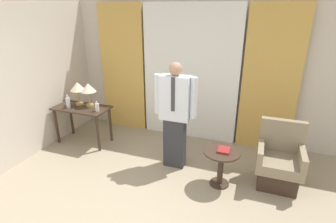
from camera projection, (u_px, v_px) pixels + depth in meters
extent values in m
cube|color=beige|center=(192.00, 70.00, 5.09)|extent=(10.00, 0.06, 2.70)
cube|color=white|center=(190.00, 75.00, 5.00)|extent=(1.86, 0.06, 2.58)
cube|color=gold|center=(123.00, 69.00, 5.46)|extent=(0.96, 0.06, 2.58)
cube|color=gold|center=(270.00, 81.00, 4.54)|extent=(0.96, 0.06, 2.58)
cube|color=#38281E|center=(82.00, 108.00, 4.95)|extent=(1.05, 0.54, 0.03)
cylinder|color=#38281E|center=(57.00, 126.00, 5.05)|extent=(0.05, 0.05, 0.70)
cylinder|color=#38281E|center=(98.00, 134.00, 4.75)|extent=(0.05, 0.05, 0.70)
cylinder|color=#38281E|center=(71.00, 118.00, 5.42)|extent=(0.05, 0.05, 0.70)
cylinder|color=#38281E|center=(110.00, 125.00, 5.12)|extent=(0.05, 0.05, 0.70)
cylinder|color=tan|center=(80.00, 104.00, 5.07)|extent=(0.14, 0.14, 0.04)
cylinder|color=tan|center=(79.00, 97.00, 5.02)|extent=(0.02, 0.02, 0.25)
cone|color=beige|center=(77.00, 86.00, 4.95)|extent=(0.28, 0.28, 0.16)
cylinder|color=tan|center=(90.00, 105.00, 5.00)|extent=(0.14, 0.14, 0.04)
cylinder|color=tan|center=(89.00, 98.00, 4.94)|extent=(0.02, 0.02, 0.25)
cone|color=beige|center=(88.00, 88.00, 4.87)|extent=(0.28, 0.28, 0.16)
cylinder|color=silver|center=(68.00, 103.00, 4.88)|extent=(0.08, 0.08, 0.20)
cylinder|color=silver|center=(67.00, 96.00, 4.83)|extent=(0.03, 0.03, 0.06)
cylinder|color=silver|center=(97.00, 107.00, 4.74)|extent=(0.07, 0.07, 0.14)
cylinder|color=silver|center=(96.00, 102.00, 4.70)|extent=(0.03, 0.03, 0.04)
cube|color=#2D2D33|center=(175.00, 143.00, 4.28)|extent=(0.34, 0.18, 0.84)
cube|color=silver|center=(175.00, 98.00, 4.00)|extent=(0.47, 0.21, 0.70)
cube|color=#333338|center=(173.00, 95.00, 3.87)|extent=(0.06, 0.01, 0.52)
cylinder|color=silver|center=(158.00, 94.00, 4.08)|extent=(0.10, 0.10, 0.63)
cylinder|color=silver|center=(194.00, 98.00, 3.90)|extent=(0.10, 0.10, 0.63)
sphere|color=tan|center=(176.00, 69.00, 3.84)|extent=(0.20, 0.20, 0.20)
cube|color=#38281E|center=(277.00, 176.00, 3.88)|extent=(0.54, 0.50, 0.29)
cube|color=gray|center=(279.00, 163.00, 3.80)|extent=(0.63, 0.59, 0.16)
cube|color=gray|center=(282.00, 135.00, 3.90)|extent=(0.63, 0.10, 0.50)
cube|color=gray|center=(261.00, 150.00, 3.82)|extent=(0.08, 0.59, 0.18)
cube|color=gray|center=(302.00, 157.00, 3.65)|extent=(0.08, 0.59, 0.18)
cylinder|color=#38281E|center=(219.00, 183.00, 3.94)|extent=(0.29, 0.29, 0.02)
cylinder|color=#38281E|center=(220.00, 169.00, 3.85)|extent=(0.08, 0.08, 0.53)
cylinder|color=#38281E|center=(222.00, 152.00, 3.75)|extent=(0.52, 0.52, 0.02)
cube|color=maroon|center=(224.00, 150.00, 3.75)|extent=(0.17, 0.20, 0.03)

